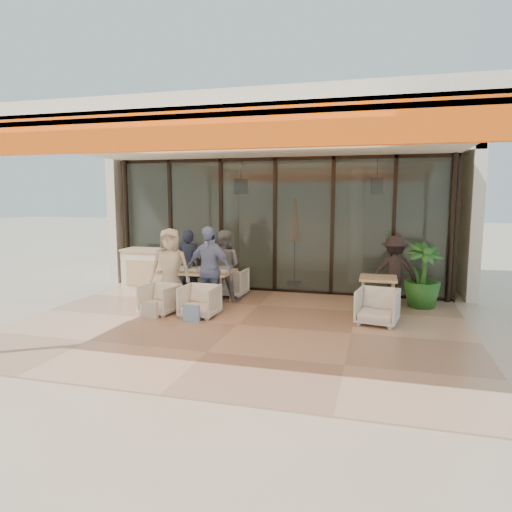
{
  "coord_description": "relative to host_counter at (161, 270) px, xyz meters",
  "views": [
    {
      "loc": [
        2.39,
        -7.56,
        2.31
      ],
      "look_at": [
        0.1,
        0.9,
        1.15
      ],
      "focal_mm": 32.0,
      "sensor_mm": 36.0,
      "label": 1
    }
  ],
  "objects": [
    {
      "name": "tote_bag_blue",
      "position": [
        1.79,
        -2.33,
        -0.36
      ],
      "size": [
        0.3,
        0.1,
        0.34
      ],
      "primitive_type": "cube",
      "color": "#99BFD8",
      "rests_on": "ground"
    },
    {
      "name": "side_table",
      "position": [
        5.06,
        -0.82,
        0.11
      ],
      "size": [
        0.7,
        0.7,
        0.74
      ],
      "color": "tan",
      "rests_on": "ground"
    },
    {
      "name": "glass_storefront",
      "position": [
        2.66,
        0.7,
        1.07
      ],
      "size": [
        8.08,
        0.1,
        3.2
      ],
      "color": "#9EADA3",
      "rests_on": "ground"
    },
    {
      "name": "terrace_floor",
      "position": [
        2.66,
        -2.3,
        -0.53
      ],
      "size": [
        8.0,
        6.0,
        0.01
      ],
      "primitive_type": "cube",
      "color": "tan",
      "rests_on": "ground"
    },
    {
      "name": "host_counter",
      "position": [
        0.0,
        0.0,
        0.0
      ],
      "size": [
        1.85,
        0.65,
        1.04
      ],
      "color": "silver",
      "rests_on": "ground"
    },
    {
      "name": "chair_far_right",
      "position": [
        1.79,
        -0.03,
        -0.17
      ],
      "size": [
        0.71,
        0.66,
        0.72
      ],
      "primitive_type": "imported",
      "rotation": [
        0.0,
        0.0,
        3.15
      ],
      "color": "white",
      "rests_on": "ground"
    },
    {
      "name": "standing_woman",
      "position": [
        5.39,
        0.07,
        0.21
      ],
      "size": [
        0.99,
        0.61,
        1.48
      ],
      "primitive_type": "imported",
      "rotation": [
        0.0,
        0.0,
        3.21
      ],
      "color": "black",
      "rests_on": "ground"
    },
    {
      "name": "side_chair",
      "position": [
        5.06,
        -1.57,
        -0.17
      ],
      "size": [
        0.81,
        0.77,
        0.73
      ],
      "primitive_type": "imported",
      "rotation": [
        0.0,
        0.0,
        -0.17
      ],
      "color": "white",
      "rests_on": "ground"
    },
    {
      "name": "interior_block",
      "position": [
        2.66,
        3.02,
        1.7
      ],
      "size": [
        9.05,
        3.62,
        3.52
      ],
      "color": "silver",
      "rests_on": "ground"
    },
    {
      "name": "terrace_structure",
      "position": [
        2.66,
        -2.56,
        2.72
      ],
      "size": [
        8.0,
        6.0,
        3.4
      ],
      "color": "silver",
      "rests_on": "ground"
    },
    {
      "name": "chair_near_right",
      "position": [
        1.79,
        -1.93,
        -0.19
      ],
      "size": [
        0.68,
        0.64,
        0.68
      ],
      "primitive_type": "imported",
      "rotation": [
        0.0,
        0.0,
        -0.03
      ],
      "color": "white",
      "rests_on": "ground"
    },
    {
      "name": "diner_grey",
      "position": [
        1.79,
        -0.53,
        0.26
      ],
      "size": [
        0.79,
        0.63,
        1.57
      ],
      "primitive_type": "imported",
      "rotation": [
        0.0,
        0.0,
        3.19
      ],
      "color": "slate",
      "rests_on": "ground"
    },
    {
      "name": "chair_far_left",
      "position": [
        0.95,
        -0.03,
        -0.21
      ],
      "size": [
        0.65,
        0.61,
        0.64
      ],
      "primitive_type": "imported",
      "rotation": [
        0.0,
        0.0,
        3.1
      ],
      "color": "white",
      "rests_on": "ground"
    },
    {
      "name": "chair_near_left",
      "position": [
        0.95,
        -1.93,
        -0.2
      ],
      "size": [
        0.74,
        0.7,
        0.66
      ],
      "primitive_type": "imported",
      "rotation": [
        0.0,
        0.0,
        -0.17
      ],
      "color": "white",
      "rests_on": "ground"
    },
    {
      "name": "diner_cream",
      "position": [
        0.95,
        -1.43,
        0.3
      ],
      "size": [
        0.91,
        0.69,
        1.66
      ],
      "primitive_type": "imported",
      "rotation": [
        0.0,
        0.0,
        0.22
      ],
      "color": "beige",
      "rests_on": "ground"
    },
    {
      "name": "diner_periwinkle",
      "position": [
        1.79,
        -1.43,
        0.33
      ],
      "size": [
        1.07,
        0.62,
        1.72
      ],
      "primitive_type": "imported",
      "rotation": [
        0.0,
        0.0,
        -0.21
      ],
      "color": "#788CC8",
      "rests_on": "ground"
    },
    {
      "name": "ground",
      "position": [
        2.66,
        -2.3,
        -0.53
      ],
      "size": [
        70.0,
        70.0,
        0.0
      ],
      "primitive_type": "plane",
      "color": "#C6B293",
      "rests_on": "ground"
    },
    {
      "name": "dining_table",
      "position": [
        1.36,
        -0.97,
        0.15
      ],
      "size": [
        1.5,
        0.9,
        0.93
      ],
      "color": "tan",
      "rests_on": "ground"
    },
    {
      "name": "potted_palm",
      "position": [
        5.94,
        -0.04,
        0.15
      ],
      "size": [
        1.01,
        1.01,
        1.37
      ],
      "primitive_type": "imported",
      "rotation": [
        0.0,
        0.0,
        0.43
      ],
      "color": "#1E5919",
      "rests_on": "ground"
    },
    {
      "name": "diner_navy",
      "position": [
        0.95,
        -0.53,
        0.25
      ],
      "size": [
        0.64,
        0.49,
        1.57
      ],
      "primitive_type": "imported",
      "rotation": [
        0.0,
        0.0,
        3.36
      ],
      "color": "#181F35",
      "rests_on": "ground"
    },
    {
      "name": "tote_bag_cream",
      "position": [
        0.95,
        -2.33,
        -0.36
      ],
      "size": [
        0.3,
        0.1,
        0.34
      ],
      "primitive_type": "cube",
      "color": "silver",
      "rests_on": "ground"
    }
  ]
}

